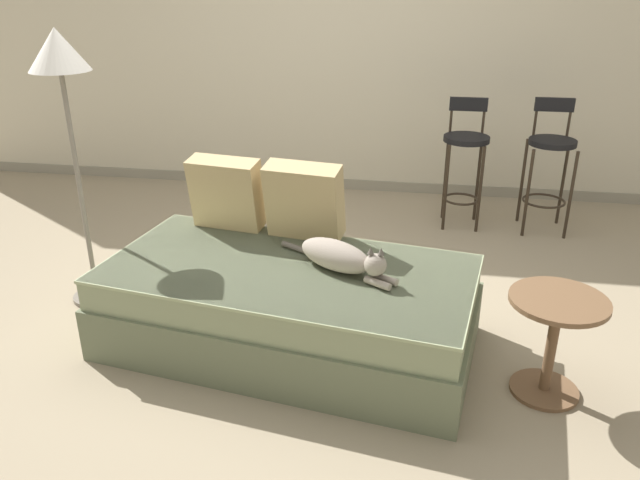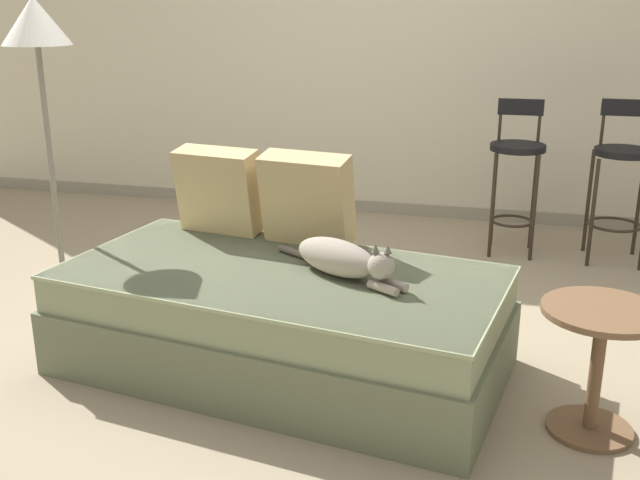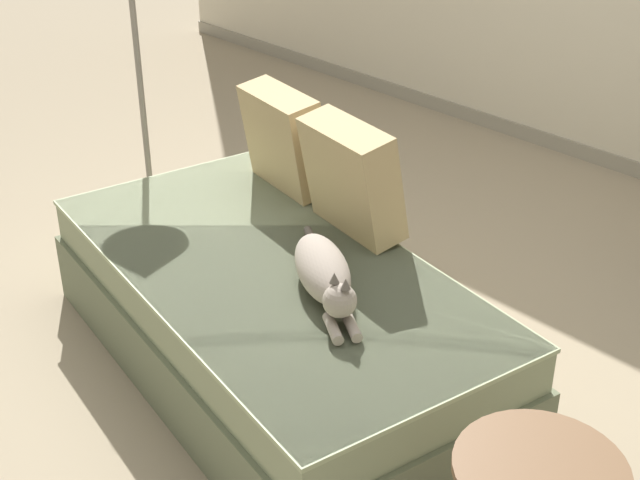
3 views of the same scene
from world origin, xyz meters
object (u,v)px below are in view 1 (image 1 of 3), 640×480
(cat, at_px, (340,257))
(bar_stool_by_doorway, at_px, (550,158))
(floor_lamp, at_px, (62,77))
(bar_stool_near_window, at_px, (465,153))
(side_table, at_px, (554,332))
(throw_pillow_middle, at_px, (304,201))
(couch, at_px, (289,306))
(throw_pillow_corner, at_px, (227,193))

(cat, xyz_separation_m, bar_stool_by_doorway, (1.31, 1.88, 0.03))
(bar_stool_by_doorway, xyz_separation_m, floor_lamp, (-2.85, -1.59, 0.77))
(bar_stool_near_window, distance_m, side_table, 2.14)
(floor_lamp, bearing_deg, throw_pillow_middle, 3.56)
(couch, distance_m, floor_lamp, 1.70)
(bar_stool_by_doorway, bearing_deg, throw_pillow_middle, -136.11)
(couch, relative_size, throw_pillow_corner, 4.66)
(cat, distance_m, bar_stool_by_doorway, 2.30)
(couch, relative_size, side_table, 4.02)
(couch, height_order, floor_lamp, floor_lamp)
(couch, distance_m, bar_stool_near_window, 2.15)
(couch, relative_size, bar_stool_near_window, 2.10)
(throw_pillow_corner, xyz_separation_m, side_table, (1.73, -0.67, -0.34))
(cat, height_order, bar_stool_by_doorway, bar_stool_by_doorway)
(floor_lamp, bearing_deg, couch, -13.70)
(bar_stool_by_doorway, relative_size, side_table, 1.95)
(throw_pillow_corner, height_order, bar_stool_near_window, bar_stool_near_window)
(couch, relative_size, bar_stool_by_doorway, 2.06)
(couch, bearing_deg, cat, 2.21)
(bar_stool_by_doorway, distance_m, side_table, 2.14)
(bar_stool_by_doorway, height_order, floor_lamp, floor_lamp)
(throw_pillow_corner, bearing_deg, side_table, -21.25)
(throw_pillow_middle, xyz_separation_m, bar_stool_by_doorway, (1.57, 1.51, -0.12))
(couch, height_order, bar_stool_near_window, bar_stool_near_window)
(bar_stool_by_doorway, bearing_deg, bar_stool_near_window, 179.93)
(throw_pillow_middle, relative_size, floor_lamp, 0.29)
(throw_pillow_middle, distance_m, side_table, 1.44)
(cat, height_order, bar_stool_near_window, bar_stool_near_window)
(bar_stool_near_window, height_order, bar_stool_by_doorway, bar_stool_by_doorway)
(bar_stool_near_window, bearing_deg, throw_pillow_middle, -122.24)
(bar_stool_by_doorway, bearing_deg, floor_lamp, -150.88)
(throw_pillow_middle, bearing_deg, bar_stool_by_doorway, 43.89)
(couch, xyz_separation_m, cat, (0.27, 0.01, 0.30))
(couch, distance_m, bar_stool_by_doorway, 2.49)
(floor_lamp, bearing_deg, bar_stool_near_window, 35.42)
(cat, distance_m, bar_stool_near_window, 2.01)
(couch, bearing_deg, bar_stool_near_window, 62.99)
(couch, relative_size, floor_lamp, 1.29)
(throw_pillow_middle, distance_m, cat, 0.48)
(floor_lamp, bearing_deg, bar_stool_by_doorway, 29.12)
(bar_stool_near_window, relative_size, bar_stool_by_doorway, 0.98)
(couch, bearing_deg, throw_pillow_middle, 87.72)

